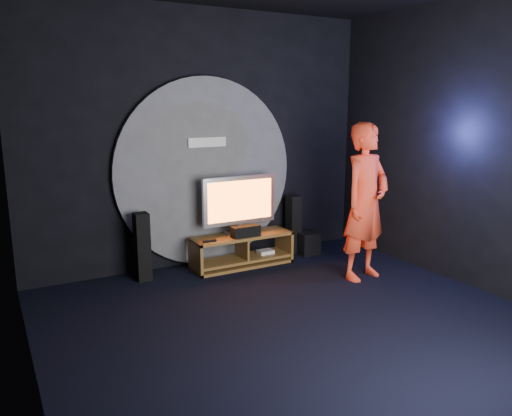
{
  "coord_description": "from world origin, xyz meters",
  "views": [
    {
      "loc": [
        -2.71,
        -3.92,
        2.27
      ],
      "look_at": [
        0.02,
        1.05,
        1.05
      ],
      "focal_mm": 35.0,
      "sensor_mm": 36.0,
      "label": 1
    }
  ],
  "objects_px": {
    "tv": "(239,202)",
    "subwoofer": "(307,243)",
    "tower_speaker_left": "(142,247)",
    "tower_speaker_right": "(293,224)",
    "media_console": "(242,252)",
    "player": "(366,202)"
  },
  "relations": [
    {
      "from": "tv",
      "to": "subwoofer",
      "type": "bearing_deg",
      "value": -2.13
    },
    {
      "from": "tower_speaker_left",
      "to": "tower_speaker_right",
      "type": "distance_m",
      "value": 2.35
    },
    {
      "from": "subwoofer",
      "to": "media_console",
      "type": "bearing_deg",
      "value": -178.7
    },
    {
      "from": "tv",
      "to": "tower_speaker_left",
      "type": "xyz_separation_m",
      "value": [
        -1.38,
        0.04,
        -0.45
      ]
    },
    {
      "from": "media_console",
      "to": "player",
      "type": "xyz_separation_m",
      "value": [
        1.17,
        -1.18,
        0.81
      ]
    },
    {
      "from": "tower_speaker_right",
      "to": "tower_speaker_left",
      "type": "bearing_deg",
      "value": -178.31
    },
    {
      "from": "tower_speaker_left",
      "to": "player",
      "type": "distance_m",
      "value": 2.92
    },
    {
      "from": "media_console",
      "to": "tower_speaker_right",
      "type": "relative_size",
      "value": 1.62
    },
    {
      "from": "tower_speaker_right",
      "to": "subwoofer",
      "type": "distance_m",
      "value": 0.35
    },
    {
      "from": "subwoofer",
      "to": "player",
      "type": "bearing_deg",
      "value": -87.62
    },
    {
      "from": "tower_speaker_right",
      "to": "player",
      "type": "bearing_deg",
      "value": -81.43
    },
    {
      "from": "media_console",
      "to": "tv",
      "type": "bearing_deg",
      "value": 95.89
    },
    {
      "from": "tv",
      "to": "media_console",
      "type": "bearing_deg",
      "value": -84.11
    },
    {
      "from": "tower_speaker_right",
      "to": "subwoofer",
      "type": "height_order",
      "value": "tower_speaker_right"
    },
    {
      "from": "media_console",
      "to": "tower_speaker_left",
      "type": "relative_size",
      "value": 1.62
    },
    {
      "from": "tv",
      "to": "tower_speaker_left",
      "type": "bearing_deg",
      "value": 178.42
    },
    {
      "from": "subwoofer",
      "to": "tower_speaker_right",
      "type": "bearing_deg",
      "value": 135.97
    },
    {
      "from": "tower_speaker_left",
      "to": "player",
      "type": "relative_size",
      "value": 0.44
    },
    {
      "from": "tower_speaker_right",
      "to": "subwoofer",
      "type": "bearing_deg",
      "value": -44.03
    },
    {
      "from": "subwoofer",
      "to": "player",
      "type": "height_order",
      "value": "player"
    },
    {
      "from": "tv",
      "to": "subwoofer",
      "type": "height_order",
      "value": "tv"
    },
    {
      "from": "tower_speaker_left",
      "to": "media_console",
      "type": "bearing_deg",
      "value": -4.34
    }
  ]
}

